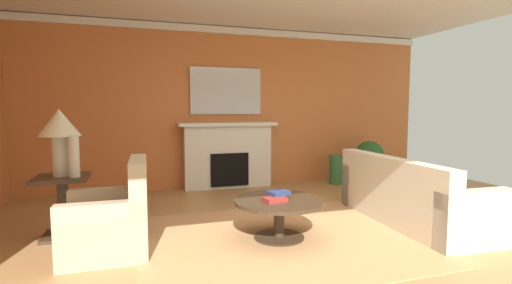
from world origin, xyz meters
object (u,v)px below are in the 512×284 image
Objects in this scene: fireplace at (228,157)px; potted_plant at (369,159)px; mantel_mirror at (226,91)px; coffee_table at (279,210)px; vase_on_side_table at (74,156)px; armchair_near_window at (111,223)px; vase_tall_corner at (336,169)px; side_table at (63,202)px; table_lamp at (60,129)px; sofa at (411,200)px.

potted_plant is (2.68, -0.50, -0.08)m from fireplace.
mantel_mirror reaches higher than coffee_table.
vase_on_side_table is at bearing -136.32° from fireplace.
armchair_near_window is at bearing 175.26° from coffee_table.
vase_tall_corner is 0.68× the size of potted_plant.
mantel_mirror is 3.49m from side_table.
table_lamp reaches higher than coffee_table.
fireplace is 2.57× the size of side_table.
table_lamp is (-4.11, 0.76, 0.93)m from sofa.
potted_plant is at bearing -18.52° from vase_tall_corner.
potted_plant is (0.96, 2.28, 0.19)m from sofa.
table_lamp is at bearing -158.95° from vase_tall_corner.
vase_on_side_table is 4.74m from vase_tall_corner.
armchair_near_window is 0.91m from vase_on_side_table.
mantel_mirror is at bearing 41.83° from table_lamp.
mantel_mirror reaches higher than side_table.
armchair_near_window is 1.76m from coffee_table.
vase_tall_corner is (4.47, 1.72, -0.12)m from side_table.
armchair_near_window is at bearing 178.34° from sofa.
side_table is 0.84× the size of potted_plant.
table_lamp is at bearing 169.50° from sofa.
mantel_mirror is 1.89× the size of side_table.
table_lamp reaches higher than sofa.
mantel_mirror reaches higher than vase_tall_corner.
vase_on_side_table is at bearing -161.57° from potted_plant.
mantel_mirror reaches higher than potted_plant.
potted_plant is at bearing 16.68° from side_table.
table_lamp reaches higher than potted_plant.
vase_tall_corner is (2.08, -0.30, -0.29)m from fireplace.
vase_tall_corner is (3.93, 2.38, -0.03)m from armchair_near_window.
armchair_near_window is 2.03× the size of vase_on_side_table.
vase_tall_corner is (2.17, 2.52, -0.05)m from coffee_table.
mantel_mirror reaches higher than sofa.
sofa is at bearing -10.50° from side_table.
vase_on_side_table is at bearing -156.93° from vase_tall_corner.
potted_plant is at bearing 39.98° from coffee_table.
coffee_table is at bearing -91.87° from fireplace.
table_lamp is (-2.39, -2.14, -0.55)m from mantel_mirror.
mantel_mirror is 1.32× the size of coffee_table.
armchair_near_window is 5.03m from potted_plant.
side_table is 5.29m from potted_plant.
armchair_near_window is at bearing -124.63° from fireplace.
fireplace is 1.21m from mantel_mirror.
fireplace is 3.84× the size of vase_on_side_table.
vase_on_side_table is at bearing 170.79° from sofa.
vase_tall_corner is (0.36, 2.48, -0.02)m from sofa.
potted_plant is (5.07, 1.52, 0.09)m from side_table.
coffee_table is 2.44m from side_table.
fireplace is at bearing -90.00° from mantel_mirror.
vase_tall_corner is 0.67m from potted_plant.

